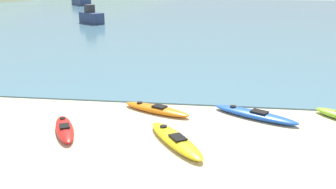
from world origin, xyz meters
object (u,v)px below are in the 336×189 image
at_px(kayak_on_sand_5, 175,140).
at_px(moored_boat_3, 91,17).
at_px(kayak_on_sand_3, 255,114).
at_px(kayak_on_sand_0, 156,109).
at_px(moored_boat_2, 81,0).
at_px(kayak_on_sand_4, 65,129).

distance_m(kayak_on_sand_5, moored_boat_3, 33.39).
bearing_deg(kayak_on_sand_3, kayak_on_sand_0, 178.36).
bearing_deg(moored_boat_3, kayak_on_sand_5, -67.04).
relative_size(kayak_on_sand_5, moored_boat_2, 0.70).
xyz_separation_m(kayak_on_sand_5, moored_boat_3, (-13.02, 30.74, 0.63)).
bearing_deg(moored_boat_2, kayak_on_sand_5, -67.48).
bearing_deg(moored_boat_3, kayak_on_sand_0, -66.81).
xyz_separation_m(kayak_on_sand_5, moored_boat_2, (-22.89, 55.20, 0.74)).
height_order(kayak_on_sand_3, moored_boat_3, moored_boat_3).
distance_m(kayak_on_sand_0, moored_boat_2, 56.53).
xyz_separation_m(kayak_on_sand_0, kayak_on_sand_4, (-2.97, -2.58, 0.01)).
xyz_separation_m(kayak_on_sand_3, moored_boat_3, (-15.90, 27.83, 0.64)).
relative_size(kayak_on_sand_0, kayak_on_sand_3, 0.89).
height_order(kayak_on_sand_0, kayak_on_sand_4, kayak_on_sand_4).
xyz_separation_m(kayak_on_sand_4, moored_boat_2, (-18.77, 54.76, 0.74)).
distance_m(kayak_on_sand_4, moored_boat_3, 31.58).
relative_size(kayak_on_sand_0, kayak_on_sand_5, 0.94).
bearing_deg(kayak_on_sand_5, moored_boat_3, 112.96).
relative_size(kayak_on_sand_3, kayak_on_sand_5, 1.06).
bearing_deg(moored_boat_3, kayak_on_sand_3, -60.26).
bearing_deg(kayak_on_sand_4, moored_boat_3, 106.38).
distance_m(kayak_on_sand_3, moored_boat_3, 32.05).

